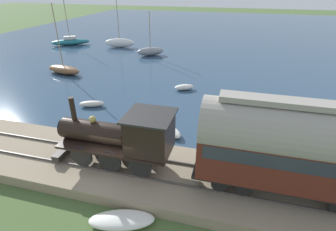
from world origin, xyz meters
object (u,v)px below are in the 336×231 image
at_px(sailboat_gray, 150,51).
at_px(beached_dinghy, 122,220).
at_px(rowboat_far_out, 184,87).
at_px(sailboat_white, 120,42).
at_px(sailboat_teal, 70,41).
at_px(passenger_coach, 297,146).
at_px(rowboat_mid_harbor, 92,104).
at_px(rowboat_near_shore, 171,131).
at_px(steam_locomotive, 125,135).
at_px(sailboat_brown, 64,69).

relative_size(sailboat_gray, beached_dinghy, 1.91).
xyz_separation_m(rowboat_far_out, beached_dinghy, (-15.83, -0.65, -0.05)).
relative_size(sailboat_white, beached_dinghy, 3.26).
distance_m(sailboat_teal, rowboat_far_out, 26.05).
relative_size(passenger_coach, rowboat_mid_harbor, 3.89).
distance_m(rowboat_mid_harbor, rowboat_near_shore, 7.84).
relative_size(sailboat_teal, beached_dinghy, 2.64).
bearing_deg(rowboat_near_shore, sailboat_gray, 65.69).
xyz_separation_m(sailboat_white, rowboat_mid_harbor, (-20.50, -6.81, -0.50)).
height_order(steam_locomotive, sailboat_gray, sailboat_gray).
distance_m(passenger_coach, beached_dinghy, 7.99).
distance_m(passenger_coach, rowboat_far_out, 15.00).
distance_m(rowboat_far_out, beached_dinghy, 15.84).
bearing_deg(rowboat_near_shore, beached_dinghy, -138.17).
height_order(sailboat_brown, sailboat_gray, sailboat_brown).
height_order(sailboat_teal, rowboat_far_out, sailboat_teal).
relative_size(sailboat_gray, rowboat_far_out, 2.87).
relative_size(passenger_coach, rowboat_near_shore, 4.24).
relative_size(sailboat_teal, rowboat_mid_harbor, 3.67).
relative_size(sailboat_brown, rowboat_near_shore, 3.69).
bearing_deg(beached_dinghy, steam_locomotive, 17.92).
bearing_deg(passenger_coach, rowboat_far_out, 30.25).
relative_size(steam_locomotive, rowboat_mid_harbor, 2.95).
distance_m(sailboat_white, beached_dinghy, 33.77).
bearing_deg(rowboat_far_out, rowboat_near_shore, 158.22).
distance_m(rowboat_near_shore, rowboat_far_out, 8.21).
distance_m(steam_locomotive, sailboat_brown, 19.61).
xyz_separation_m(sailboat_gray, rowboat_far_out, (-11.34, -7.18, -0.33)).
distance_m(steam_locomotive, passenger_coach, 7.80).
height_order(passenger_coach, rowboat_mid_harbor, passenger_coach).
bearing_deg(beached_dinghy, rowboat_far_out, 2.37).
xyz_separation_m(sailboat_teal, beached_dinghy, (-30.17, -22.40, -0.34)).
height_order(sailboat_teal, rowboat_mid_harbor, sailboat_teal).
xyz_separation_m(rowboat_near_shore, beached_dinghy, (-7.66, 0.20, -0.01)).
bearing_deg(sailboat_brown, rowboat_far_out, -84.68).
bearing_deg(steam_locomotive, sailboat_teal, 38.33).
relative_size(sailboat_brown, beached_dinghy, 2.43).
height_order(passenger_coach, sailboat_teal, sailboat_teal).
bearing_deg(sailboat_gray, rowboat_mid_harbor, 150.47).
distance_m(sailboat_white, rowboat_far_out, 20.01).
relative_size(passenger_coach, sailboat_gray, 1.46).
distance_m(steam_locomotive, rowboat_mid_harbor, 9.69).
relative_size(steam_locomotive, passenger_coach, 0.76).
height_order(passenger_coach, sailboat_white, sailboat_white).
height_order(steam_locomotive, rowboat_near_shore, steam_locomotive).
relative_size(passenger_coach, sailboat_brown, 1.15).
xyz_separation_m(passenger_coach, rowboat_far_out, (12.72, 7.42, -2.86)).
xyz_separation_m(rowboat_mid_harbor, rowboat_far_out, (5.62, -6.56, 0.02)).
bearing_deg(rowboat_near_shore, steam_locomotive, -151.50).
bearing_deg(sailboat_gray, sailboat_brown, 114.48).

